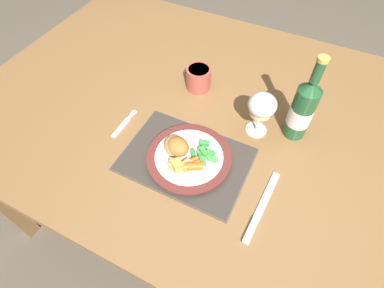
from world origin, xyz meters
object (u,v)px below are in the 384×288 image
fork (123,126)px  drinking_cup (199,78)px  dinner_plate (189,158)px  wine_glass (262,107)px  table_knife (259,212)px  dining_table (215,126)px  bottle (302,109)px

fork → drinking_cup: (0.13, 0.26, 0.04)m
dinner_plate → fork: bearing=173.7°
wine_glass → dinner_plate: bearing=-124.2°
dinner_plate → wine_glass: size_ratio=1.67×
dinner_plate → table_knife: size_ratio=1.07×
dinner_plate → table_knife: (0.22, -0.06, -0.01)m
wine_glass → dining_table: bearing=171.4°
dinner_plate → drinking_cup: size_ratio=2.84×
table_knife → bottle: 0.31m
fork → wine_glass: 0.41m
dining_table → drinking_cup: (-0.10, 0.08, 0.11)m
dinner_plate → fork: size_ratio=1.93×
fork → table_knife: bearing=-10.7°
bottle → fork: bearing=-156.4°
dinner_plate → bottle: (0.23, 0.23, 0.08)m
dining_table → drinking_cup: size_ratio=19.26×
dining_table → wine_glass: size_ratio=11.34×
drinking_cup → fork: bearing=-116.3°
wine_glass → bottle: bearing=21.9°
dining_table → table_knife: (0.23, -0.27, 0.07)m
dinner_plate → bottle: bearing=45.0°
wine_glass → bottle: size_ratio=0.52×
fork → table_knife: 0.47m
dining_table → fork: fork is taller
dining_table → bottle: bottle is taller
table_knife → bottle: (0.01, 0.29, 0.09)m
dining_table → table_knife: 0.36m
table_knife → drinking_cup: size_ratio=2.66×
drinking_cup → dinner_plate: bearing=-69.2°
bottle → drinking_cup: bearing=170.6°
dinner_plate → drinking_cup: bearing=110.8°
table_knife → dining_table: bearing=130.6°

